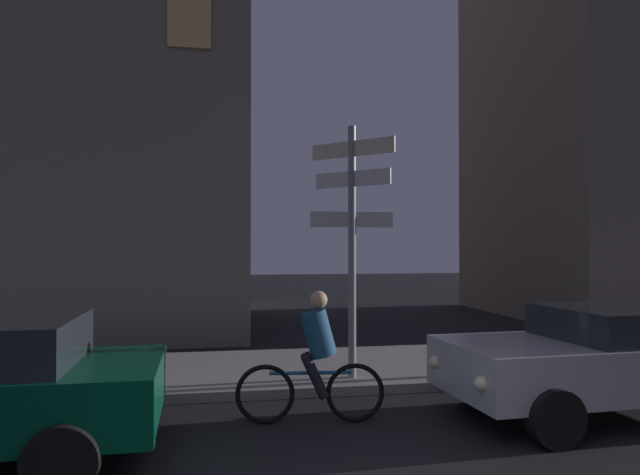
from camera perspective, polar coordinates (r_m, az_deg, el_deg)
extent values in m
cube|color=gray|center=(9.97, -2.79, -12.93)|extent=(40.00, 3.15, 0.14)
cylinder|color=gray|center=(8.89, 3.19, -1.37)|extent=(0.12, 0.12, 3.87)
cube|color=beige|center=(9.02, 3.18, 8.75)|extent=(1.07, 1.07, 0.24)
cube|color=white|center=(8.95, 3.18, 5.82)|extent=(0.97, 0.97, 0.24)
cube|color=white|center=(8.90, 3.19, 1.78)|extent=(1.30, 0.03, 0.24)
cylinder|color=black|center=(5.71, -24.19, -19.54)|extent=(0.65, 0.24, 0.64)
cylinder|color=black|center=(7.50, -20.96, -14.97)|extent=(0.65, 0.24, 0.64)
cube|color=#B7B7BC|center=(8.30, 26.26, -11.14)|extent=(4.15, 1.99, 0.62)
cube|color=#23282D|center=(8.40, 27.68, -7.47)|extent=(1.83, 1.72, 0.40)
cylinder|color=black|center=(6.90, 22.21, -16.23)|extent=(0.65, 0.26, 0.64)
cylinder|color=black|center=(8.35, 14.97, -13.53)|extent=(0.65, 0.26, 0.64)
cylinder|color=black|center=(9.88, 29.05, -11.46)|extent=(0.65, 0.26, 0.64)
sphere|color=#F9EFCC|center=(6.68, 15.64, -13.76)|extent=(0.16, 0.16, 0.16)
sphere|color=#F9EFCC|center=(7.73, 11.24, -12.00)|extent=(0.16, 0.16, 0.16)
torus|color=black|center=(7.27, -5.46, -15.16)|extent=(0.72, 0.14, 0.72)
torus|color=black|center=(7.32, 3.50, -15.06)|extent=(0.72, 0.14, 0.72)
cylinder|color=#1959A5|center=(7.21, -0.96, -13.23)|extent=(1.00, 0.15, 0.04)
cylinder|color=navy|center=(7.13, -0.15, -9.49)|extent=(0.48, 0.37, 0.61)
sphere|color=tan|center=(7.08, -0.15, -6.17)|extent=(0.22, 0.22, 0.22)
cylinder|color=black|center=(7.13, -0.51, -13.62)|extent=(0.35, 0.16, 0.55)
cylinder|color=black|center=(7.31, -0.59, -13.31)|extent=(0.35, 0.16, 0.55)
cube|color=slate|center=(19.19, -28.40, 16.02)|extent=(13.02, 9.98, 15.38)
cube|color=#F2C672|center=(13.32, -12.79, 20.28)|extent=(0.90, 0.06, 1.20)
cube|color=#6B6056|center=(21.52, 29.09, 12.87)|extent=(8.98, 7.52, 14.44)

